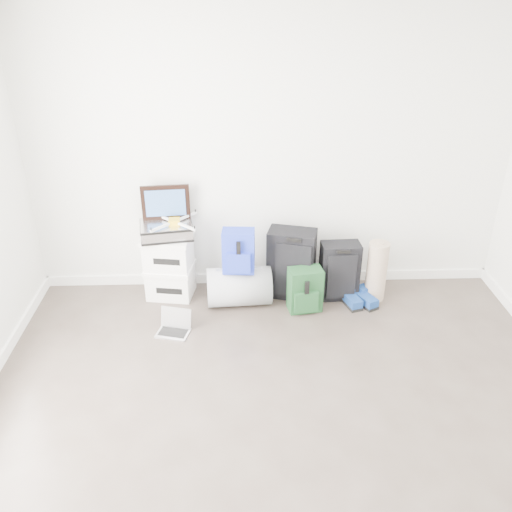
{
  "coord_description": "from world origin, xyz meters",
  "views": [
    {
      "loc": [
        -0.3,
        -2.32,
        2.84
      ],
      "look_at": [
        -0.15,
        1.9,
        0.61
      ],
      "focal_mm": 38.0,
      "sensor_mm": 36.0,
      "label": 1
    }
  ],
  "objects_px": {
    "briefcase": "(166,230)",
    "duffel_bag": "(239,286)",
    "laptop": "(174,327)",
    "boxes_stack": "(170,266)",
    "large_suitcase": "(291,264)",
    "carry_on": "(339,271)"
  },
  "relations": [
    {
      "from": "briefcase",
      "to": "duffel_bag",
      "type": "height_order",
      "value": "briefcase"
    },
    {
      "from": "duffel_bag",
      "to": "laptop",
      "type": "xyz_separation_m",
      "value": [
        -0.58,
        -0.44,
        -0.14
      ]
    },
    {
      "from": "boxes_stack",
      "to": "large_suitcase",
      "type": "bearing_deg",
      "value": 6.1
    },
    {
      "from": "boxes_stack",
      "to": "large_suitcase",
      "type": "relative_size",
      "value": 0.92
    },
    {
      "from": "carry_on",
      "to": "laptop",
      "type": "distance_m",
      "value": 1.65
    },
    {
      "from": "boxes_stack",
      "to": "briefcase",
      "type": "relative_size",
      "value": 1.36
    },
    {
      "from": "boxes_stack",
      "to": "briefcase",
      "type": "height_order",
      "value": "briefcase"
    },
    {
      "from": "boxes_stack",
      "to": "briefcase",
      "type": "bearing_deg",
      "value": 0.0
    },
    {
      "from": "large_suitcase",
      "to": "duffel_bag",
      "type": "bearing_deg",
      "value": -150.09
    },
    {
      "from": "briefcase",
      "to": "laptop",
      "type": "bearing_deg",
      "value": -91.26
    },
    {
      "from": "large_suitcase",
      "to": "carry_on",
      "type": "distance_m",
      "value": 0.47
    },
    {
      "from": "duffel_bag",
      "to": "carry_on",
      "type": "distance_m",
      "value": 0.97
    },
    {
      "from": "briefcase",
      "to": "duffel_bag",
      "type": "distance_m",
      "value": 0.87
    },
    {
      "from": "boxes_stack",
      "to": "laptop",
      "type": "relative_size",
      "value": 1.97
    },
    {
      "from": "duffel_bag",
      "to": "briefcase",
      "type": "bearing_deg",
      "value": 160.67
    },
    {
      "from": "boxes_stack",
      "to": "large_suitcase",
      "type": "xyz_separation_m",
      "value": [
        1.17,
        -0.05,
        0.03
      ]
    },
    {
      "from": "large_suitcase",
      "to": "boxes_stack",
      "type": "bearing_deg",
      "value": -167.67
    },
    {
      "from": "briefcase",
      "to": "large_suitcase",
      "type": "bearing_deg",
      "value": -11.82
    },
    {
      "from": "briefcase",
      "to": "duffel_bag",
      "type": "bearing_deg",
      "value": -25.0
    },
    {
      "from": "duffel_bag",
      "to": "carry_on",
      "type": "xyz_separation_m",
      "value": [
        0.97,
        0.08,
        0.1
      ]
    },
    {
      "from": "boxes_stack",
      "to": "carry_on",
      "type": "xyz_separation_m",
      "value": [
        1.63,
        -0.11,
        -0.03
      ]
    },
    {
      "from": "duffel_bag",
      "to": "boxes_stack",
      "type": "bearing_deg",
      "value": 160.67
    }
  ]
}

